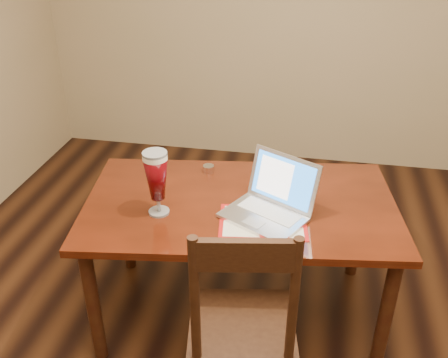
# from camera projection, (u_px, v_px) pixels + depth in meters

# --- Properties ---
(room_shell) EXTENTS (4.51, 5.01, 2.71)m
(room_shell) POSITION_uv_depth(u_px,v_px,m) (325.00, 1.00, 1.39)
(room_shell) COLOR tan
(room_shell) RESTS_ON ground
(dining_table) EXTENTS (1.62, 1.06, 1.03)m
(dining_table) POSITION_uv_depth(u_px,v_px,m) (238.00, 214.00, 2.47)
(dining_table) COLOR #4F180A
(dining_table) RESTS_ON ground
(dining_chair) EXTENTS (0.50, 0.49, 1.03)m
(dining_chair) POSITION_uv_depth(u_px,v_px,m) (242.00, 327.00, 2.03)
(dining_chair) COLOR #321B0E
(dining_chair) RESTS_ON ground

